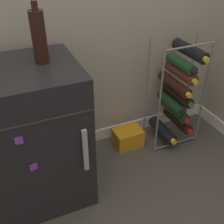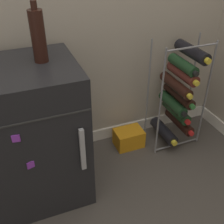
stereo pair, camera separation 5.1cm
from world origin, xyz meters
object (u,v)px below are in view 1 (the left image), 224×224
Objects in this scene: wine_rack at (176,94)px; mini_fridge at (32,137)px; soda_box at (128,137)px; fridge_top_bottle at (39,37)px.

mini_fridge is at bearing -174.27° from wine_rack.
soda_box is at bearing 13.79° from mini_fridge.
fridge_top_bottle reaches higher than soda_box.
wine_rack is 0.47m from soda_box.
mini_fridge is 1.01m from wine_rack.
wine_rack is 1.04m from fridge_top_bottle.
wine_rack is 3.88× the size of soda_box.
soda_box is at bearing 14.04° from fridge_top_bottle.
wine_rack is 2.76× the size of fridge_top_bottle.
fridge_top_bottle reaches higher than mini_fridge.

